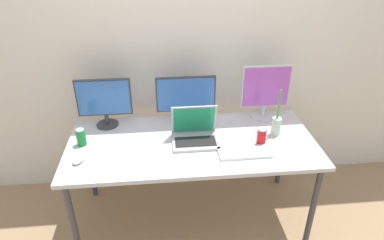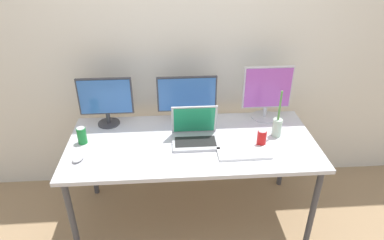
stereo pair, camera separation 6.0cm
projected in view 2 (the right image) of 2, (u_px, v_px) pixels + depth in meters
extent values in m
plane|color=#9E7F5B|center=(192.00, 215.00, 2.87)|extent=(16.00, 16.00, 0.00)
cube|color=silver|center=(187.00, 43.00, 2.74)|extent=(7.00, 0.08, 2.60)
cylinder|color=#424247|center=(73.00, 221.00, 2.33)|extent=(0.04, 0.04, 0.71)
cylinder|color=#424247|center=(313.00, 209.00, 2.44)|extent=(0.04, 0.04, 0.71)
cylinder|color=#424247|center=(92.00, 160.00, 2.94)|extent=(0.04, 0.04, 0.71)
cylinder|color=#424247|center=(283.00, 153.00, 3.05)|extent=(0.04, 0.04, 0.71)
cube|color=silver|center=(192.00, 143.00, 2.51)|extent=(1.81, 0.82, 0.03)
cylinder|color=#38383D|center=(109.00, 123.00, 2.72)|extent=(0.17, 0.17, 0.01)
cylinder|color=#38383D|center=(108.00, 118.00, 2.70)|extent=(0.03, 0.03, 0.08)
cube|color=#38383D|center=(105.00, 96.00, 2.60)|extent=(0.41, 0.02, 0.30)
cube|color=#3366B2|center=(105.00, 97.00, 2.59)|extent=(0.39, 0.01, 0.27)
cylinder|color=#38383D|center=(187.00, 120.00, 2.76)|extent=(0.22, 0.22, 0.01)
cylinder|color=#38383D|center=(187.00, 115.00, 2.74)|extent=(0.03, 0.03, 0.09)
cube|color=#38383D|center=(187.00, 94.00, 2.64)|extent=(0.46, 0.02, 0.29)
cube|color=#3366B2|center=(187.00, 95.00, 2.63)|extent=(0.44, 0.01, 0.26)
cylinder|color=silver|center=(264.00, 117.00, 2.81)|extent=(0.21, 0.21, 0.01)
cylinder|color=silver|center=(265.00, 112.00, 2.79)|extent=(0.03, 0.03, 0.08)
cube|color=silver|center=(268.00, 87.00, 2.68)|extent=(0.39, 0.02, 0.35)
cube|color=#A54CB2|center=(268.00, 88.00, 2.67)|extent=(0.36, 0.01, 0.32)
cube|color=#B7B7BC|center=(195.00, 141.00, 2.48)|extent=(0.33, 0.25, 0.02)
cube|color=black|center=(195.00, 142.00, 2.46)|extent=(0.29, 0.14, 0.00)
cube|color=#B7B7BC|center=(194.00, 119.00, 2.50)|extent=(0.33, 0.07, 0.24)
cube|color=#1E8C59|center=(194.00, 120.00, 2.49)|extent=(0.30, 0.06, 0.22)
cube|color=white|center=(244.00, 153.00, 2.35)|extent=(0.36, 0.15, 0.02)
ellipsoid|color=silver|center=(78.00, 158.00, 2.29)|extent=(0.09, 0.12, 0.03)
cylinder|color=#197F33|center=(82.00, 136.00, 2.45)|extent=(0.07, 0.07, 0.12)
cylinder|color=silver|center=(80.00, 128.00, 2.42)|extent=(0.06, 0.06, 0.00)
cylinder|color=red|center=(262.00, 138.00, 2.42)|extent=(0.07, 0.07, 0.12)
cylinder|color=silver|center=(262.00, 131.00, 2.39)|extent=(0.06, 0.06, 0.00)
cylinder|color=#B2D1B7|center=(277.00, 128.00, 2.54)|extent=(0.07, 0.07, 0.14)
cylinder|color=#519342|center=(280.00, 106.00, 2.45)|extent=(0.01, 0.01, 0.23)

